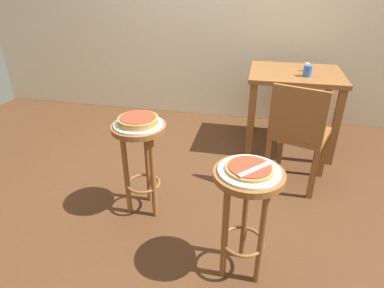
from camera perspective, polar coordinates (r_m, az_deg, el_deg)
ground_plane at (r=2.64m, az=2.64°, el=-8.18°), size 6.00×6.00×0.00m
stool_foreground at (r=1.74m, az=9.46°, el=-9.96°), size 0.36×0.36×0.68m
serving_plate_foreground at (r=1.63m, az=9.97°, el=-4.66°), size 0.31×0.31×0.01m
pizza_foreground at (r=1.62m, az=10.01°, el=-4.18°), size 0.24×0.24×0.02m
stool_middle at (r=2.21m, az=-8.95°, el=-1.04°), size 0.36×0.36×0.68m
serving_plate_middle at (r=2.13m, az=-9.31°, el=3.43°), size 0.32×0.32×0.01m
pizza_middle at (r=2.12m, az=-9.37°, el=4.13°), size 0.26×0.26×0.05m
dining_table at (r=3.24m, az=17.39°, el=9.67°), size 0.83×0.71×0.75m
cup_near_edge at (r=3.07m, az=19.51°, el=11.94°), size 0.07×0.07×0.10m
condiment_shaker at (r=3.25m, az=19.40°, el=12.56°), size 0.04×0.04×0.08m
wooden_chair at (r=2.62m, az=18.03°, el=1.94°), size 0.51×0.51×0.85m
pizza_server_knife at (r=1.60m, az=11.09°, el=-4.23°), size 0.17×0.18×0.01m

